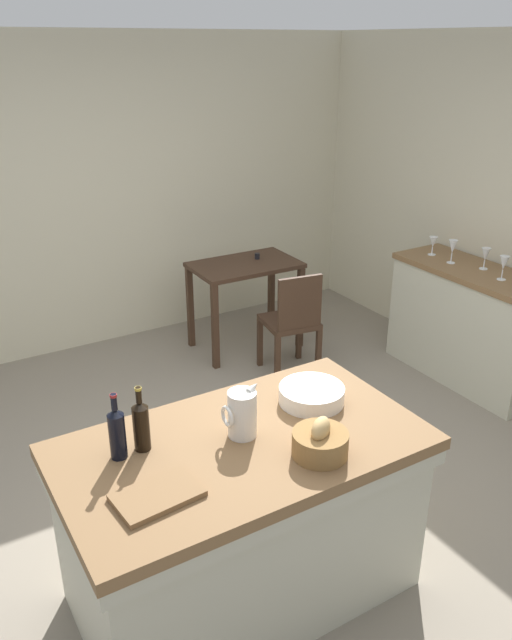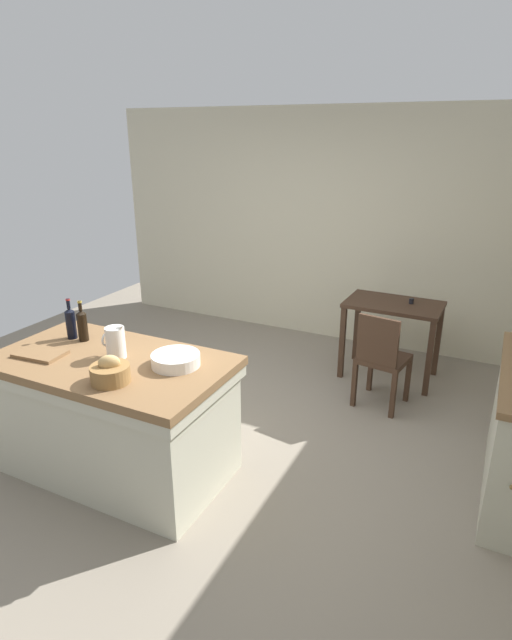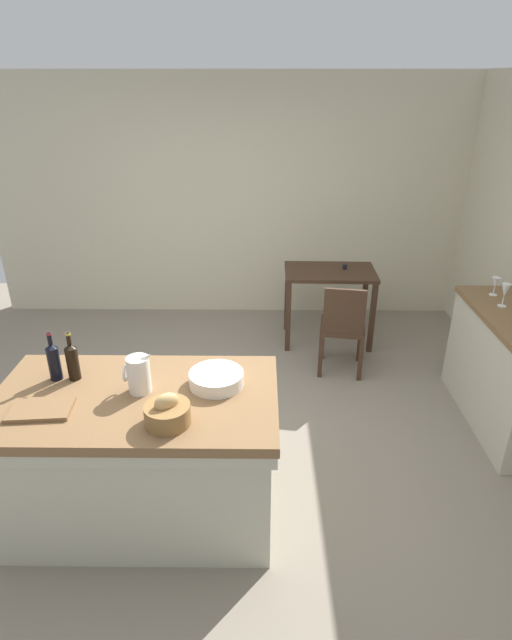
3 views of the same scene
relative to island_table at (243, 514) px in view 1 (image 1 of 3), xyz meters
name	(u,v)px [view 1 (image 1 of 3)]	position (x,y,z in m)	size (l,w,h in m)	color
ground_plane	(247,495)	(0.38, 0.61, -0.48)	(6.76, 6.76, 0.00)	gray
wall_back	(90,198)	(0.38, 3.21, 0.82)	(5.32, 0.12, 2.60)	beige
island_table	(243,514)	(0.00, 0.00, 0.00)	(1.63, 0.92, 0.88)	brown
side_cabinet	(469,325)	(2.64, 0.99, -0.02)	(0.52, 1.33, 0.91)	brown
writing_desk	(245,278)	(1.41, 2.40, 0.17)	(0.91, 0.58, 0.83)	#3D281C
wooden_chair	(292,321)	(1.46, 1.74, 0.00)	(0.46, 0.46, 0.89)	#3D281C
pitcher	(242,413)	(0.03, 0.04, 0.52)	(0.17, 0.13, 0.26)	silver
wash_bowl	(312,395)	(0.46, 0.11, 0.45)	(0.32, 0.32, 0.08)	silver
bread_basket	(320,442)	(0.24, -0.26, 0.47)	(0.24, 0.24, 0.18)	olive
cutting_board	(157,495)	(-0.47, -0.16, 0.42)	(0.33, 0.21, 0.02)	brown
wine_bottle_dark	(141,424)	(-0.40, 0.18, 0.53)	(0.07, 0.07, 0.30)	black
wine_bottle_amber	(117,432)	(-0.50, 0.17, 0.53)	(0.07, 0.07, 0.31)	black
wine_glass_left	(504,264)	(2.61, 0.75, 0.56)	(0.07, 0.07, 0.18)	white
wine_glass_middle	(485,255)	(2.69, 0.98, 0.55)	(0.07, 0.07, 0.17)	white
wine_glass_right	(453,247)	(2.59, 1.22, 0.56)	(0.07, 0.07, 0.18)	white
wine_glass_far_right	(433,243)	(2.61, 1.44, 0.54)	(0.07, 0.07, 0.15)	white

